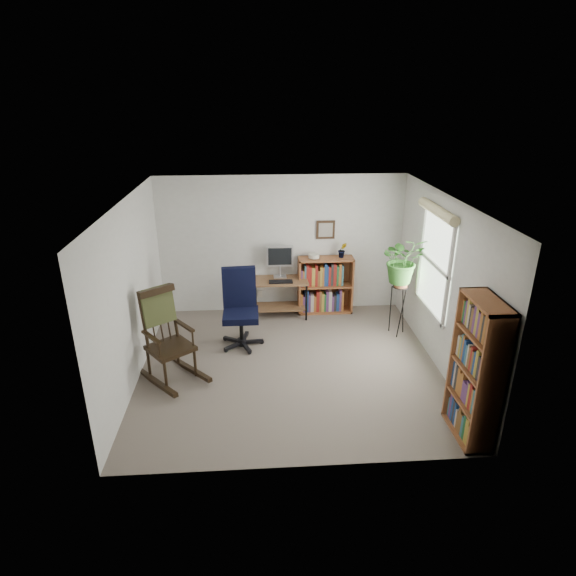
{
  "coord_description": "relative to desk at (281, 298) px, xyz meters",
  "views": [
    {
      "loc": [
        -0.44,
        -5.95,
        3.65
      ],
      "look_at": [
        0.0,
        0.4,
        1.05
      ],
      "focal_mm": 30.0,
      "sensor_mm": 36.0,
      "label": 1
    }
  ],
  "objects": [
    {
      "name": "wall_left",
      "position": [
        -2.06,
        -1.7,
        0.86
      ],
      "size": [
        0.0,
        4.0,
        2.4
      ],
      "primitive_type": "cube",
      "color": "silver",
      "rests_on": "ground"
    },
    {
      "name": "desk",
      "position": [
        0.0,
        0.0,
        0.0
      ],
      "size": [
        0.93,
        0.51,
        0.67
      ],
      "primitive_type": null,
      "color": "brown",
      "rests_on": "floor"
    },
    {
      "name": "window",
      "position": [
        2.1,
        -1.4,
        1.06
      ],
      "size": [
        0.12,
        1.2,
        1.5
      ],
      "primitive_type": null,
      "color": "silver",
      "rests_on": "wall_right"
    },
    {
      "name": "wall_front",
      "position": [
        0.04,
        -3.7,
        0.86
      ],
      "size": [
        4.2,
        0.0,
        2.4
      ],
      "primitive_type": "cube",
      "color": "silver",
      "rests_on": "ground"
    },
    {
      "name": "rocking_chair",
      "position": [
        -1.58,
        -1.89,
        0.31
      ],
      "size": [
        1.21,
        1.29,
        1.29
      ],
      "primitive_type": null,
      "rotation": [
        0.0,
        0.0,
        0.66
      ],
      "color": "black",
      "rests_on": "floor"
    },
    {
      "name": "office_chair",
      "position": [
        -0.66,
        -1.03,
        0.28
      ],
      "size": [
        0.72,
        0.72,
        1.22
      ],
      "primitive_type": null,
      "rotation": [
        0.0,
        0.0,
        0.08
      ],
      "color": "black",
      "rests_on": "floor"
    },
    {
      "name": "low_bookshelf",
      "position": [
        0.79,
        0.12,
        0.17
      ],
      "size": [
        0.95,
        0.32,
        1.01
      ],
      "primitive_type": null,
      "color": "#975731",
      "rests_on": "floor"
    },
    {
      "name": "ceiling",
      "position": [
        0.04,
        -1.7,
        2.06
      ],
      "size": [
        4.2,
        4.0,
        0.0
      ],
      "primitive_type": "cube",
      "color": "silver",
      "rests_on": "ground"
    },
    {
      "name": "wall_back",
      "position": [
        0.04,
        0.3,
        0.86
      ],
      "size": [
        4.2,
        0.0,
        2.4
      ],
      "primitive_type": "cube",
      "color": "silver",
      "rests_on": "ground"
    },
    {
      "name": "spider_plant",
      "position": [
        1.84,
        -0.81,
        1.29
      ],
      "size": [
        1.69,
        1.88,
        1.47
      ],
      "primitive_type": "imported",
      "color": "#306C26",
      "rests_on": "plant_stand"
    },
    {
      "name": "tall_bookshelf",
      "position": [
        1.96,
        -3.3,
        0.5
      ],
      "size": [
        0.31,
        0.73,
        1.68
      ],
      "primitive_type": null,
      "color": "#975731",
      "rests_on": "floor"
    },
    {
      "name": "wall_right",
      "position": [
        2.14,
        -1.7,
        0.86
      ],
      "size": [
        0.0,
        4.0,
        2.4
      ],
      "primitive_type": "cube",
      "color": "silver",
      "rests_on": "ground"
    },
    {
      "name": "keyboard",
      "position": [
        -0.0,
        -0.12,
        0.35
      ],
      "size": [
        0.4,
        0.15,
        0.02
      ],
      "primitive_type": "cube",
      "color": "black",
      "rests_on": "desk"
    },
    {
      "name": "potted_plant_small",
      "position": [
        1.07,
        0.13,
        0.72
      ],
      "size": [
        0.13,
        0.24,
        0.11
      ],
      "primitive_type": "imported",
      "color": "#306C26",
      "rests_on": "low_bookshelf"
    },
    {
      "name": "monitor",
      "position": [
        -0.0,
        0.14,
        0.62
      ],
      "size": [
        0.46,
        0.16,
        0.56
      ],
      "primitive_type": null,
      "color": "#ACACB1",
      "rests_on": "desk"
    },
    {
      "name": "framed_picture",
      "position": [
        0.79,
        0.27,
        1.13
      ],
      "size": [
        0.32,
        0.04,
        0.32
      ],
      "primitive_type": null,
      "color": "black",
      "rests_on": "wall_back"
    },
    {
      "name": "plant_stand",
      "position": [
        1.84,
        -0.81,
        0.15
      ],
      "size": [
        0.3,
        0.3,
        0.97
      ],
      "primitive_type": null,
      "rotation": [
        0.0,
        0.0,
        0.12
      ],
      "color": "black",
      "rests_on": "floor"
    },
    {
      "name": "floor",
      "position": [
        0.04,
        -1.7,
        -0.34
      ],
      "size": [
        4.2,
        4.0,
        0.0
      ],
      "primitive_type": "cube",
      "color": "slate",
      "rests_on": "ground"
    }
  ]
}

